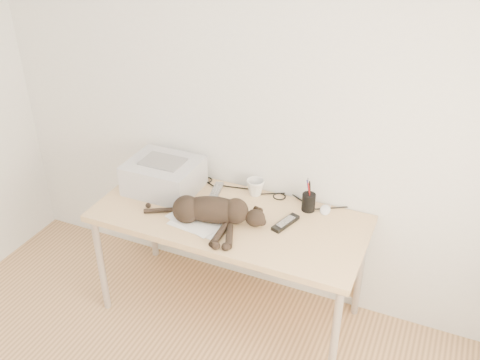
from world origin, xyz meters
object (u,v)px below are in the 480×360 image
at_px(cat, 209,211).
at_px(mug, 255,187).
at_px(desk, 235,227).
at_px(printer, 164,175).
at_px(mouse, 325,208).
at_px(pen_cup, 309,202).

distance_m(cat, mug, 0.40).
height_order(desk, printer, printer).
distance_m(mug, mouse, 0.45).
height_order(cat, pen_cup, pen_cup).
distance_m(cat, pen_cup, 0.59).
relative_size(mug, mouse, 1.02).
xyz_separation_m(cat, mug, (0.13, 0.38, -0.02)).
bearing_deg(pen_cup, printer, -171.52).
height_order(desk, mouse, mouse).
relative_size(printer, mug, 3.87).
relative_size(cat, mouse, 6.72).
relative_size(desk, cat, 2.18).
height_order(desk, cat, cat).
xyz_separation_m(desk, printer, (-0.50, 0.03, 0.23)).
bearing_deg(desk, mouse, 21.18).
bearing_deg(mug, pen_cup, -5.41).
xyz_separation_m(desk, mouse, (0.50, 0.19, 0.15)).
height_order(desk, mug, mug).
bearing_deg(mouse, cat, -155.79).
xyz_separation_m(printer, pen_cup, (0.90, 0.13, -0.04)).
distance_m(printer, pen_cup, 0.91).
bearing_deg(cat, mug, 56.54).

